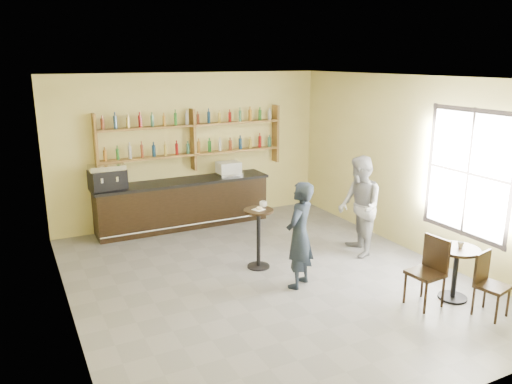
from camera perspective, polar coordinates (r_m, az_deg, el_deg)
name	(u,v)px	position (r m, az deg, el deg)	size (l,w,h in m)	color
floor	(267,279)	(8.26, 1.28, -9.86)	(7.00, 7.00, 0.00)	slate
ceiling	(268,78)	(7.50, 1.43, 12.90)	(7.00, 7.00, 0.00)	white
wall_back	(191,149)	(10.87, -7.40, 4.95)	(7.00, 7.00, 0.00)	#E1D480
wall_front	(442,264)	(5.07, 20.49, -7.69)	(7.00, 7.00, 0.00)	#E1D480
wall_left	(62,209)	(6.89, -21.25, -1.83)	(7.00, 7.00, 0.00)	#E1D480
wall_right	(414,166)	(9.48, 17.58, 2.90)	(7.00, 7.00, 0.00)	#E1D480
window_pane	(468,173)	(8.67, 23.08, 1.97)	(2.00, 2.00, 0.00)	white
window_frame	(468,173)	(8.66, 23.06, 1.97)	(0.04, 1.70, 2.10)	black
shelf_unit	(193,140)	(10.72, -7.20, 5.95)	(4.00, 0.26, 1.40)	brown
liquor_bottles	(193,132)	(10.69, -7.23, 6.85)	(3.68, 0.10, 1.00)	#8C5919
bar_counter	(183,203)	(10.69, -8.32, -1.30)	(3.71, 0.72, 1.00)	black
espresso_machine	(107,177)	(10.15, -16.62, 1.68)	(0.67, 0.43, 0.48)	black
pastry_case	(228,169)	(10.90, -3.16, 2.68)	(0.50, 0.40, 0.30)	silver
pedestal_table	(259,239)	(8.50, 0.29, -5.36)	(0.50, 0.50, 1.03)	black
napkin	(259,209)	(8.33, 0.29, -2.01)	(0.17, 0.17, 0.00)	white
donut	(259,208)	(8.32, 0.39, -1.87)	(0.11, 0.11, 0.04)	gold
cup_pedestal	(263,204)	(8.46, 0.83, -1.40)	(0.13, 0.13, 0.10)	white
man_main	(300,235)	(7.74, 5.00, -4.92)	(0.62, 0.40, 1.69)	black
cafe_table	(455,273)	(8.02, 21.79, -8.64)	(0.64, 0.64, 0.81)	black
cup_cafe	(461,245)	(7.90, 22.35, -5.60)	(0.09, 0.09, 0.08)	white
chair_west	(425,273)	(7.63, 18.80, -8.73)	(0.44, 0.44, 1.01)	black
chair_south	(493,286)	(7.70, 25.42, -9.67)	(0.39, 0.39, 0.90)	black
patron_second	(359,206)	(9.13, 11.73, -1.63)	(0.89, 0.69, 1.82)	gray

